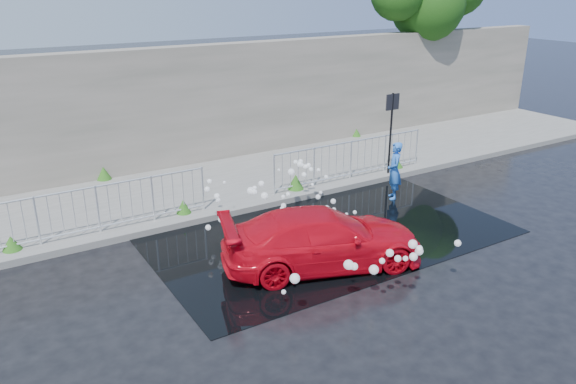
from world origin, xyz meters
name	(u,v)px	position (x,y,z in m)	size (l,w,h in m)	color
ground	(333,253)	(0.00, 0.00, 0.00)	(90.00, 90.00, 0.00)	black
pavement	(230,182)	(0.00, 5.00, 0.07)	(30.00, 4.00, 0.15)	slate
curb	(264,205)	(0.00, 3.00, 0.08)	(30.00, 0.25, 0.16)	slate
retaining_wall	(195,105)	(0.00, 7.20, 1.90)	(30.00, 0.60, 3.50)	#656155
puddle	(325,231)	(0.50, 1.00, 0.01)	(8.00, 5.00, 0.01)	black
sign_post	(391,120)	(4.20, 3.10, 1.72)	(0.45, 0.06, 2.50)	black
railing_left	(98,207)	(-4.00, 3.35, 0.74)	(5.05, 0.05, 1.10)	silver
railing_right	(351,158)	(3.00, 3.35, 0.74)	(5.05, 0.05, 1.10)	silver
weeds	(228,181)	(-0.29, 4.48, 0.32)	(12.17, 3.93, 0.41)	#255717
water_spray	(310,215)	(-0.24, 0.56, 0.74)	(3.60, 5.44, 0.96)	white
red_car	(323,239)	(-0.50, -0.31, 0.59)	(1.65, 4.05, 1.17)	red
person	(394,171)	(3.24, 1.80, 0.76)	(0.56, 0.37, 1.53)	blue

